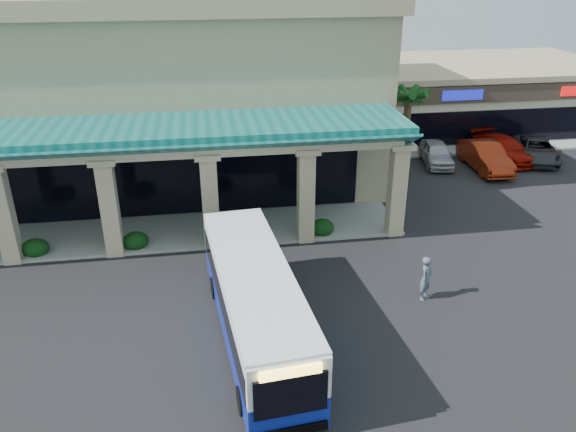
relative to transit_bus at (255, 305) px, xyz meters
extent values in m
plane|color=black|center=(1.70, 2.20, -1.47)|extent=(110.00, 110.00, 0.00)
imported|color=#4C5867|center=(7.04, 1.58, -0.53)|extent=(0.80, 0.80, 1.88)
imported|color=#B1B1B5|center=(13.83, 16.85, -0.73)|extent=(2.53, 4.62, 1.49)
imported|color=maroon|center=(16.53, 15.40, -0.61)|extent=(2.04, 5.33, 1.73)
imported|color=#8C0A01|center=(18.69, 16.99, -0.70)|extent=(3.09, 5.63, 1.55)
imported|color=#2E2F33|center=(20.83, 16.58, -0.74)|extent=(3.95, 5.76, 1.46)
camera|label=1|loc=(-1.47, -16.62, 11.25)|focal=35.00mm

